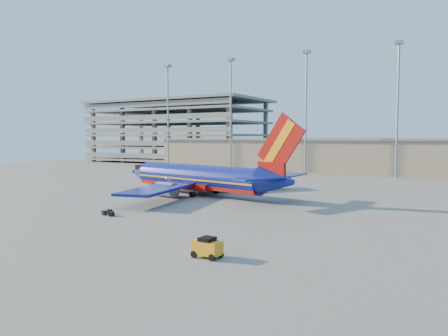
% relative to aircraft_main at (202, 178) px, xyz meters
% --- Properties ---
extents(ground, '(220.00, 220.00, 0.00)m').
position_rel_aircraft_main_xyz_m(ground, '(6.01, -2.88, -2.52)').
color(ground, slate).
rests_on(ground, ground).
extents(terminal_building, '(122.00, 16.00, 8.50)m').
position_rel_aircraft_main_xyz_m(terminal_building, '(16.01, 55.12, 1.80)').
color(terminal_building, gray).
rests_on(terminal_building, ground).
extents(parking_garage, '(62.00, 32.00, 21.40)m').
position_rel_aircraft_main_xyz_m(parking_garage, '(-55.99, 71.17, 9.21)').
color(parking_garage, slate).
rests_on(parking_garage, ground).
extents(light_mast_row, '(101.60, 1.60, 28.65)m').
position_rel_aircraft_main_xyz_m(light_mast_row, '(11.01, 43.12, 15.03)').
color(light_mast_row, gray).
rests_on(light_mast_row, ground).
extents(aircraft_main, '(34.46, 32.80, 11.80)m').
position_rel_aircraft_main_xyz_m(aircraft_main, '(0.00, 0.00, 0.00)').
color(aircraft_main, navy).
rests_on(aircraft_main, ground).
extents(baggage_tug, '(2.14, 1.36, 1.49)m').
position_rel_aircraft_main_xyz_m(baggage_tug, '(19.00, -28.62, -1.74)').
color(baggage_tug, orange).
rests_on(baggage_tug, ground).
extents(luggage_pile, '(2.07, 1.45, 0.53)m').
position_rel_aircraft_main_xyz_m(luggage_pile, '(0.35, -19.57, -2.28)').
color(luggage_pile, black).
rests_on(luggage_pile, ground).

